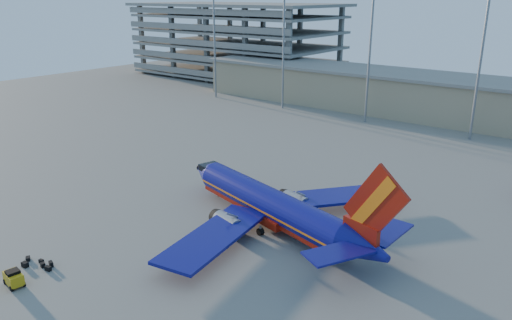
# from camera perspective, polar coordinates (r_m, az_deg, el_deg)

# --- Properties ---
(ground) EXTENTS (220.00, 220.00, 0.00)m
(ground) POSITION_cam_1_polar(r_m,az_deg,el_deg) (61.68, -2.84, -4.51)
(ground) COLOR slate
(ground) RESTS_ON ground
(terminal_building) EXTENTS (122.00, 16.00, 8.50)m
(terminal_building) POSITION_cam_1_polar(r_m,az_deg,el_deg) (106.17, 22.72, 6.33)
(terminal_building) COLOR gray
(terminal_building) RESTS_ON ground
(parking_garage) EXTENTS (62.00, 32.00, 21.40)m
(parking_garage) POSITION_cam_1_polar(r_m,az_deg,el_deg) (153.86, -2.22, 13.87)
(parking_garage) COLOR slate
(parking_garage) RESTS_ON ground
(light_mast_row) EXTENTS (101.60, 1.60, 28.65)m
(light_mast_row) POSITION_cam_1_polar(r_m,az_deg,el_deg) (94.63, 18.64, 13.61)
(light_mast_row) COLOR gray
(light_mast_row) RESTS_ON ground
(aircraft_main) EXTENTS (31.74, 30.15, 10.94)m
(aircraft_main) POSITION_cam_1_polar(r_m,az_deg,el_deg) (53.72, 2.13, -5.39)
(aircraft_main) COLOR navy
(aircraft_main) RESTS_ON ground
(baggage_tug) EXTENTS (2.16, 1.46, 1.45)m
(baggage_tug) POSITION_cam_1_polar(r_m,az_deg,el_deg) (48.98, -25.97, -12.00)
(baggage_tug) COLOR gold
(baggage_tug) RESTS_ON ground
(luggage_pile) EXTENTS (3.92, 2.01, 0.51)m
(luggage_pile) POSITION_cam_1_polar(r_m,az_deg,el_deg) (51.46, -23.65, -10.83)
(luggage_pile) COLOR black
(luggage_pile) RESTS_ON ground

